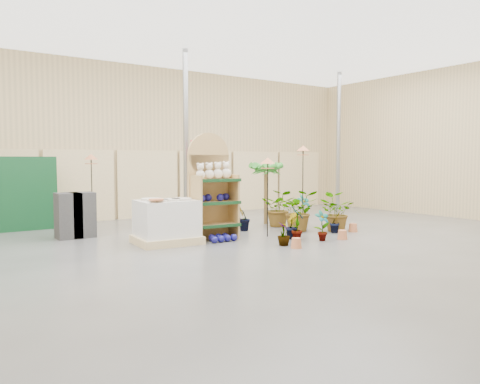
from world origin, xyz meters
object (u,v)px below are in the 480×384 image
object	(u,v)px
pallet_stack	(167,222)
bird_table_front	(268,163)
potted_plant_2	(299,211)
display_shelf	(211,190)

from	to	relation	value
pallet_stack	bird_table_front	bearing A→B (deg)	-8.79
pallet_stack	potted_plant_2	world-z (taller)	potted_plant_2
display_shelf	potted_plant_2	size ratio (longest dim) A/B	2.31
display_shelf	pallet_stack	xyz separation A→B (m)	(-1.08, -0.03, -0.61)
pallet_stack	display_shelf	bearing A→B (deg)	5.17
display_shelf	bird_table_front	world-z (taller)	display_shelf
display_shelf	pallet_stack	size ratio (longest dim) A/B	1.74
display_shelf	bird_table_front	xyz separation A→B (m)	(1.16, -0.52, 0.59)
display_shelf	bird_table_front	distance (m)	1.40
bird_table_front	potted_plant_2	bearing A→B (deg)	9.50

